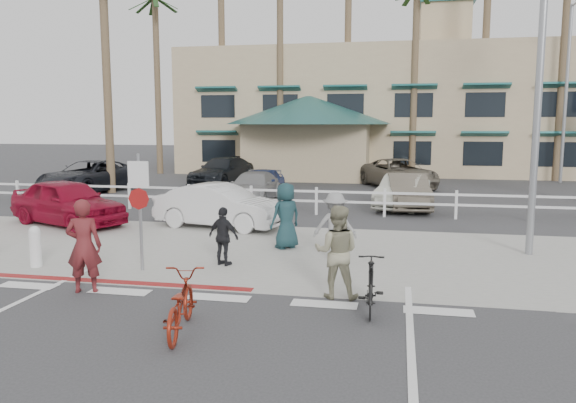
% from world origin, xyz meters
% --- Properties ---
extents(ground, '(140.00, 140.00, 0.00)m').
position_xyz_m(ground, '(0.00, 0.00, 0.00)').
color(ground, '#333335').
extents(bike_path, '(12.00, 16.00, 0.01)m').
position_xyz_m(bike_path, '(0.00, -2.00, 0.00)').
color(bike_path, '#333335').
rests_on(bike_path, ground).
extents(sidewalk_plaza, '(22.00, 7.00, 0.01)m').
position_xyz_m(sidewalk_plaza, '(0.00, 4.50, 0.01)').
color(sidewalk_plaza, gray).
rests_on(sidewalk_plaza, ground).
extents(cross_street, '(40.00, 5.00, 0.01)m').
position_xyz_m(cross_street, '(0.00, 8.50, 0.00)').
color(cross_street, '#333335').
rests_on(cross_street, ground).
extents(parking_lot, '(50.00, 16.00, 0.01)m').
position_xyz_m(parking_lot, '(0.00, 18.00, 0.00)').
color(parking_lot, '#333335').
rests_on(parking_lot, ground).
extents(curb_red, '(7.00, 0.25, 0.02)m').
position_xyz_m(curb_red, '(-3.00, 1.20, 0.01)').
color(curb_red, maroon).
rests_on(curb_red, ground).
extents(rail_fence, '(29.40, 0.16, 1.00)m').
position_xyz_m(rail_fence, '(0.50, 10.50, 0.50)').
color(rail_fence, silver).
rests_on(rail_fence, ground).
extents(building, '(28.00, 16.00, 11.30)m').
position_xyz_m(building, '(2.00, 31.00, 5.65)').
color(building, tan).
rests_on(building, ground).
extents(sign_post, '(0.50, 0.10, 2.90)m').
position_xyz_m(sign_post, '(-2.30, 2.20, 1.45)').
color(sign_post, gray).
rests_on(sign_post, ground).
extents(bollard_0, '(0.26, 0.26, 0.95)m').
position_xyz_m(bollard_0, '(-4.80, 2.00, 0.47)').
color(bollard_0, silver).
rests_on(bollard_0, ground).
extents(streetlight_0, '(0.60, 2.00, 9.00)m').
position_xyz_m(streetlight_0, '(6.50, 5.50, 4.50)').
color(streetlight_0, gray).
rests_on(streetlight_0, ground).
extents(streetlight_1, '(0.60, 2.00, 9.50)m').
position_xyz_m(streetlight_1, '(12.00, 24.00, 4.75)').
color(streetlight_1, gray).
rests_on(streetlight_1, ground).
extents(palm_0, '(4.00, 4.00, 15.00)m').
position_xyz_m(palm_0, '(-16.00, 26.00, 7.50)').
color(palm_0, black).
rests_on(palm_0, ground).
extents(palm_1, '(4.00, 4.00, 13.00)m').
position_xyz_m(palm_1, '(-12.00, 25.00, 6.50)').
color(palm_1, black).
rests_on(palm_1, ground).
extents(palm_2, '(4.00, 4.00, 16.00)m').
position_xyz_m(palm_2, '(-8.00, 26.00, 8.00)').
color(palm_2, black).
rests_on(palm_2, ground).
extents(palm_3, '(4.00, 4.00, 14.00)m').
position_xyz_m(palm_3, '(-4.00, 25.00, 7.00)').
color(palm_3, black).
rests_on(palm_3, ground).
extents(palm_4, '(4.00, 4.00, 15.00)m').
position_xyz_m(palm_4, '(0.00, 26.00, 7.50)').
color(palm_4, black).
rests_on(palm_4, ground).
extents(palm_5, '(4.00, 4.00, 13.00)m').
position_xyz_m(palm_5, '(4.00, 25.00, 6.50)').
color(palm_5, black).
rests_on(palm_5, ground).
extents(palm_6, '(4.00, 4.00, 17.00)m').
position_xyz_m(palm_6, '(8.00, 26.00, 8.50)').
color(palm_6, black).
rests_on(palm_6, ground).
extents(palm_7, '(4.00, 4.00, 14.00)m').
position_xyz_m(palm_7, '(12.00, 25.00, 7.00)').
color(palm_7, black).
rests_on(palm_7, ground).
extents(palm_10, '(4.00, 4.00, 12.00)m').
position_xyz_m(palm_10, '(-10.00, 15.00, 6.00)').
color(palm_10, black).
rests_on(palm_10, ground).
extents(bike_red, '(0.95, 1.88, 0.94)m').
position_xyz_m(bike_red, '(-0.03, -1.19, 0.47)').
color(bike_red, maroon).
rests_on(bike_red, ground).
extents(rider_red, '(0.76, 0.61, 1.83)m').
position_xyz_m(rider_red, '(-2.64, 0.47, 0.92)').
color(rider_red, maroon).
rests_on(rider_red, ground).
extents(bike_black, '(0.52, 1.63, 0.97)m').
position_xyz_m(bike_black, '(2.83, 0.41, 0.48)').
color(bike_black, black).
rests_on(bike_black, ground).
extents(rider_black, '(0.85, 0.67, 1.76)m').
position_xyz_m(rider_black, '(2.16, 1.09, 0.88)').
color(rider_black, gray).
rests_on(rider_black, ground).
extents(pedestrian_a, '(1.07, 0.65, 1.62)m').
position_xyz_m(pedestrian_a, '(1.78, 4.14, 0.81)').
color(pedestrian_a, gray).
rests_on(pedestrian_a, ground).
extents(pedestrian_child, '(0.86, 0.58, 1.36)m').
position_xyz_m(pedestrian_child, '(-0.64, 2.97, 0.68)').
color(pedestrian_child, black).
rests_on(pedestrian_child, ground).
extents(pedestrian_b, '(0.99, 0.99, 1.73)m').
position_xyz_m(pedestrian_b, '(0.40, 5.00, 0.86)').
color(pedestrian_b, '#173338').
rests_on(pedestrian_b, ground).
extents(car_white_sedan, '(4.37, 2.28, 1.37)m').
position_xyz_m(car_white_sedan, '(-2.21, 7.50, 0.69)').
color(car_white_sedan, silver).
rests_on(car_white_sedan, ground).
extents(car_red_compact, '(4.70, 3.35, 1.49)m').
position_xyz_m(car_red_compact, '(-7.16, 6.99, 0.74)').
color(car_red_compact, maroon).
rests_on(car_red_compact, ground).
extents(lot_car_0, '(3.42, 5.78, 1.51)m').
position_xyz_m(lot_car_0, '(-11.11, 14.98, 0.75)').
color(lot_car_0, black).
rests_on(lot_car_0, ground).
extents(lot_car_1, '(1.77, 4.24, 1.23)m').
position_xyz_m(lot_car_1, '(-2.66, 13.34, 0.61)').
color(lot_car_1, gray).
rests_on(lot_car_1, ground).
extents(lot_car_2, '(1.72, 3.97, 1.33)m').
position_xyz_m(lot_car_2, '(-2.64, 14.31, 0.67)').
color(lot_car_2, navy).
rests_on(lot_car_2, ground).
extents(lot_car_3, '(1.86, 4.21, 1.34)m').
position_xyz_m(lot_car_3, '(3.59, 12.59, 0.67)').
color(lot_car_3, '#635A4C').
rests_on(lot_car_3, ground).
extents(lot_car_4, '(2.99, 5.27, 1.44)m').
position_xyz_m(lot_car_4, '(-5.95, 19.41, 0.72)').
color(lot_car_4, black).
rests_on(lot_car_4, ground).
extents(lot_car_5, '(4.42, 5.82, 1.47)m').
position_xyz_m(lot_car_5, '(3.26, 19.67, 0.73)').
color(lot_car_5, '#635B4E').
rests_on(lot_car_5, ground).
extents(lot_car_6, '(2.25, 4.18, 1.31)m').
position_xyz_m(lot_car_6, '(3.41, 12.68, 0.65)').
color(lot_car_6, beige).
rests_on(lot_car_6, ground).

